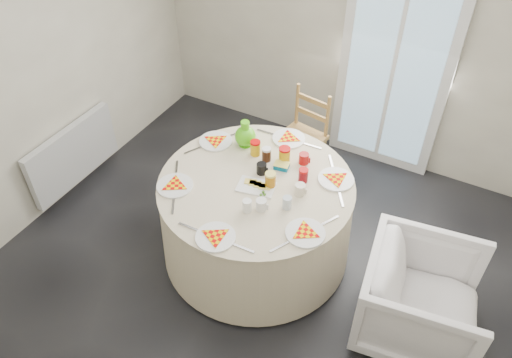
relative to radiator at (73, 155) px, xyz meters
The scene contains 14 objects.
floor 1.99m from the radiator, ahead, with size 4.00×4.00×0.00m, color black.
wall_back 2.80m from the radiator, 42.86° to the left, with size 4.00×0.02×2.60m, color #BCB5A3.
wall_left 0.94m from the radiator, 106.70° to the right, with size 0.02×4.00×2.60m, color #BCB5A3.
glass_door 3.00m from the radiator, 36.79° to the left, with size 1.00×0.08×2.10m, color silver.
radiator is the anchor object (origin of this frame).
table 1.84m from the radiator, ahead, with size 1.51×1.51×0.77m, color beige.
wooden_chair 2.09m from the radiator, 33.71° to the left, with size 0.39×0.37×0.88m, color #AC833F, non-canonical shape.
armchair 3.19m from the radiator, ahead, with size 0.77×0.72×0.80m, color white.
place_settings 1.89m from the radiator, ahead, with size 1.46×1.46×0.03m, color white, non-canonical shape.
jar_cluster 1.97m from the radiator, 10.07° to the left, with size 0.53×0.26×0.15m, color brown, non-canonical shape.
butter_tub 2.00m from the radiator, ahead, with size 0.11×0.08×0.05m, color #03628D.
green_pitcher 1.69m from the radiator, 16.62° to the left, with size 0.17×0.17×0.22m, color #4CC812, non-canonical shape.
cheese_platter 1.91m from the radiator, ahead, with size 0.28×0.18×0.04m, color white, non-canonical shape.
mugs_glasses 2.05m from the radiator, ahead, with size 0.58×0.58×0.11m, color gray, non-canonical shape.
Camera 1 is at (1.20, -2.09, 3.25)m, focal length 35.00 mm.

